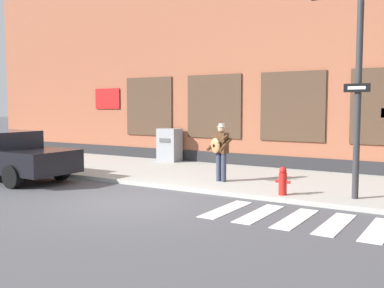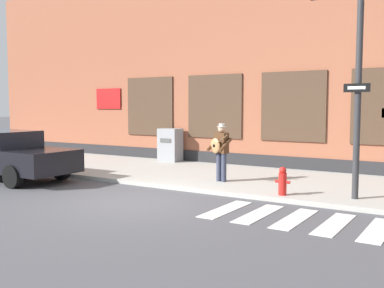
{
  "view_description": "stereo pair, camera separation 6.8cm",
  "coord_description": "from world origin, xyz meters",
  "px_view_note": "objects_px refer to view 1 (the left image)",
  "views": [
    {
      "loc": [
        6.79,
        -8.38,
        2.3
      ],
      "look_at": [
        0.35,
        2.0,
        1.27
      ],
      "focal_mm": 42.0,
      "sensor_mm": 36.0,
      "label": 1
    },
    {
      "loc": [
        6.85,
        -8.34,
        2.3
      ],
      "look_at": [
        0.35,
        2.0,
        1.27
      ],
      "focal_mm": 42.0,
      "sensor_mm": 36.0,
      "label": 2
    }
  ],
  "objects_px": {
    "busker": "(220,149)",
    "traffic_light": "(343,44)",
    "red_car": "(8,155)",
    "utility_box": "(169,145)",
    "fire_hydrant": "(283,181)"
  },
  "relations": [
    {
      "from": "busker",
      "to": "traffic_light",
      "type": "xyz_separation_m",
      "value": [
        3.77,
        -1.6,
        2.52
      ]
    },
    {
      "from": "red_car",
      "to": "traffic_light",
      "type": "height_order",
      "value": "traffic_light"
    },
    {
      "from": "traffic_light",
      "to": "busker",
      "type": "bearing_deg",
      "value": 157.03
    },
    {
      "from": "busker",
      "to": "utility_box",
      "type": "xyz_separation_m",
      "value": [
        -4.01,
        3.21,
        -0.3
      ]
    },
    {
      "from": "busker",
      "to": "utility_box",
      "type": "bearing_deg",
      "value": 141.34
    },
    {
      "from": "traffic_light",
      "to": "utility_box",
      "type": "xyz_separation_m",
      "value": [
        -7.78,
        4.81,
        -2.83
      ]
    },
    {
      "from": "utility_box",
      "to": "traffic_light",
      "type": "bearing_deg",
      "value": -31.71
    },
    {
      "from": "busker",
      "to": "traffic_light",
      "type": "bearing_deg",
      "value": -22.97
    },
    {
      "from": "utility_box",
      "to": "fire_hydrant",
      "type": "distance_m",
      "value": 7.53
    },
    {
      "from": "utility_box",
      "to": "busker",
      "type": "bearing_deg",
      "value": -38.66
    },
    {
      "from": "traffic_light",
      "to": "red_car",
      "type": "bearing_deg",
      "value": -174.31
    },
    {
      "from": "red_car",
      "to": "fire_hydrant",
      "type": "xyz_separation_m",
      "value": [
        8.39,
        1.62,
        -0.3
      ]
    },
    {
      "from": "busker",
      "to": "traffic_light",
      "type": "relative_size",
      "value": 0.34
    },
    {
      "from": "busker",
      "to": "traffic_light",
      "type": "distance_m",
      "value": 4.81
    },
    {
      "from": "red_car",
      "to": "traffic_light",
      "type": "xyz_separation_m",
      "value": [
        9.9,
        0.99,
        2.83
      ]
    }
  ]
}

